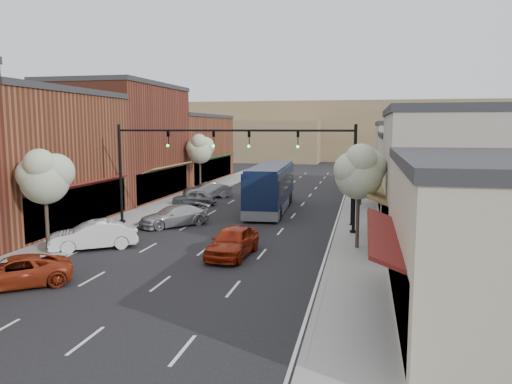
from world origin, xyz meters
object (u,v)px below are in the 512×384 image
Objects in this scene: tree_right_far at (362,160)px; tree_left_far at (200,148)px; parked_car_b at (93,235)px; lamp_post_far at (357,165)px; parked_car_a at (14,272)px; parked_car_e at (208,190)px; red_hatchback at (233,241)px; lamp_post_near at (352,184)px; signal_mast_right at (317,162)px; tree_right_near at (360,171)px; coach_bus at (271,187)px; tree_left_near at (45,176)px; parked_car_c at (174,216)px; signal_mast_left at (152,159)px; parked_car_d at (194,198)px.

tree_right_far is 17.66m from tree_left_far.
lamp_post_far is at bearing 117.67° from parked_car_b.
parked_car_b is at bearing 144.85° from parked_car_a.
red_hatchback is at bearing -13.78° from parked_car_e.
tree_right_far is 9.51m from lamp_post_near.
signal_mast_right is 1.38× the size of tree_right_near.
coach_bus is 15.02m from red_hatchback.
parked_car_a is at bearing -112.18° from lamp_post_far.
lamp_post_far is at bearing 91.30° from tree_right_near.
tree_left_far is 32.01m from parked_car_a.
parked_car_c is at bearing 63.88° from tree_left_near.
signal_mast_left is at bearing -132.53° from coach_bus.
lamp_post_near is at bearing -90.00° from lamp_post_far.
parked_car_b is at bearing 28.89° from tree_left_near.
lamp_post_far is at bearing 120.62° from parked_car_a.
signal_mast_right is at bearing -64.15° from coach_bus.
tree_left_near is 1.24× the size of parked_car_e.
lamp_post_near is at bearing 33.33° from tree_left_near.
tree_left_near is at bearing -90.00° from tree_left_far.
parked_car_c is 9.32m from parked_car_d.
lamp_post_far is at bearing 121.14° from parked_car_d.
tree_right_far reaches higher than lamp_post_far.
parked_car_b reaches higher than parked_car_e.
parked_car_a is 0.99× the size of parked_car_b.
tree_left_near reaches higher than parked_car_e.
parked_car_a is 1.22× the size of parked_car_d.
lamp_post_near reaches higher than parked_car_d.
signal_mast_right is at bearing 123.91° from tree_right_near.
tree_left_near is at bearing -108.10° from signal_mast_left.
tree_right_near is at bearing -16.19° from signal_mast_left.
coach_bus is (9.37, 16.22, -2.28)m from tree_left_near.
signal_mast_right is at bearing 5.18° from parked_car_e.
tree_left_far is at bearing 98.35° from signal_mast_left.
lamp_post_near is at bearing -93.31° from tree_right_far.
coach_bus is 9.65m from parked_car_c.
parked_car_b is 16.30m from parked_car_d.
parked_car_a is 14.06m from parked_car_c.
tree_right_near is at bearing 22.11° from parked_car_c.
tree_right_far is 29.59m from parked_car_a.
tree_left_far is 27.00m from red_hatchback.
tree_left_far reaches higher than parked_car_d.
lamp_post_near is 1.00× the size of lamp_post_far.
lamp_post_far reaches higher than parked_car_e.
parked_car_b is at bearing -64.76° from parked_car_c.
red_hatchback reaches higher than parked_car_b.
lamp_post_near is 18.23m from parked_car_e.
parked_car_e is at bearing 145.15° from parked_car_b.
signal_mast_right reaches higher than parked_car_d.
parked_car_b reaches higher than parked_car_a.
coach_bus is at bearing 139.70° from lamp_post_near.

